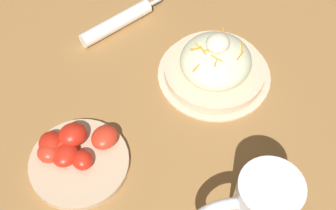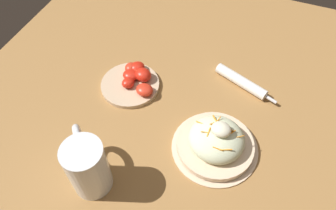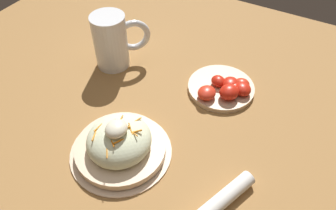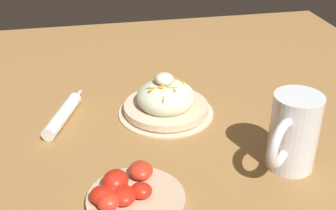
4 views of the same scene
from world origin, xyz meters
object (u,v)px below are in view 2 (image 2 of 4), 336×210
(beer_mug, at_px, (88,167))
(tomato_plate, at_px, (133,80))
(napkin_roll, at_px, (242,82))
(salad_plate, at_px, (216,142))

(beer_mug, distance_m, tomato_plate, 0.32)
(beer_mug, height_order, tomato_plate, beer_mug)
(beer_mug, xyz_separation_m, tomato_plate, (-0.04, 0.31, -0.05))
(napkin_roll, distance_m, tomato_plate, 0.32)
(beer_mug, bearing_deg, tomato_plate, 97.38)
(salad_plate, relative_size, napkin_roll, 1.13)
(napkin_roll, bearing_deg, beer_mug, -120.98)
(salad_plate, relative_size, beer_mug, 1.46)
(tomato_plate, bearing_deg, napkin_roll, 20.79)
(napkin_roll, height_order, tomato_plate, tomato_plate)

